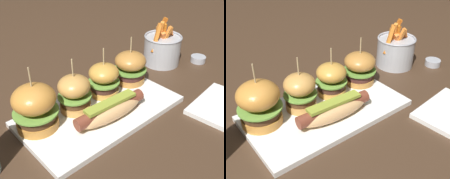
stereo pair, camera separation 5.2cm
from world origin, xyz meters
TOP-DOWN VIEW (x-y plane):
  - ground_plane at (0.00, 0.00)m, footprint 3.00×3.00m
  - platter_main at (0.00, 0.00)m, footprint 0.40×0.22m
  - hot_dog at (-0.01, -0.05)m, footprint 0.19×0.06m
  - slider_far_left at (-0.15, 0.05)m, footprint 0.10×0.10m
  - slider_center_left at (-0.05, 0.04)m, footprint 0.08×0.08m
  - slider_center_right at (0.05, 0.05)m, footprint 0.08×0.08m
  - slider_far_right at (0.15, 0.05)m, footprint 0.09×0.09m
  - fries_bucket at (0.33, 0.08)m, footprint 0.12×0.12m
  - sauce_ramekin at (0.43, -0.01)m, footprint 0.05×0.05m

SIDE VIEW (x-z plane):
  - ground_plane at x=0.00m, z-range 0.00..0.00m
  - platter_main at x=0.00m, z-range 0.00..0.01m
  - sauce_ramekin at x=0.43m, z-range 0.00..0.02m
  - hot_dog at x=-0.01m, z-range 0.01..0.06m
  - fries_bucket at x=0.33m, z-range -0.02..0.12m
  - slider_center_right at x=0.05m, z-range -0.01..0.13m
  - slider_far_right at x=0.15m, z-range -0.01..0.13m
  - slider_center_left at x=-0.05m, z-range -0.01..0.13m
  - slider_far_left at x=-0.15m, z-range -0.01..0.15m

